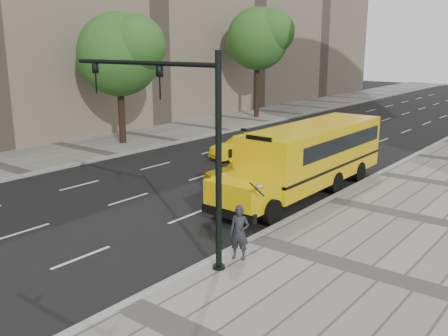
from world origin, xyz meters
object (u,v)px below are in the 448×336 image
Objects in this scene: tree_c at (259,38)px; taxi_far at (244,147)px; tree_b at (120,54)px; pedestrian at (239,233)px; school_bus at (311,153)px; taxi_near at (251,170)px; traffic_signal at (181,131)px.

tree_c is 17.50m from taxi_far.
tree_b is 0.88× the size of tree_c.
pedestrian is (17.06, -10.04, -4.94)m from tree_b.
school_bus is 8.62m from pedestrian.
taxi_far is (8.61, 1.73, -5.28)m from tree_b.
tree_b is at bearing -174.14° from taxi_near.
taxi_near is at bearing -12.67° from tree_b.
taxi_far is 14.88m from traffic_signal.
tree_b is at bearing -147.31° from taxi_far.
school_bus is (14.90, -1.73, -4.18)m from tree_b.
tree_b is 0.74× the size of school_bus.
school_bus is at bearing 40.44° from taxi_near.
traffic_signal is at bearing -59.56° from tree_c.
tree_b reaches higher than school_bus.
school_bus is 6.77× the size of pedestrian.
tree_b is 19.15m from traffic_signal.
taxi_far is at bearing -58.13° from tree_c.
tree_b is at bearing 173.36° from school_bus.
taxi_near is at bearing -56.11° from tree_c.
pedestrian is at bearing -30.48° from tree_b.
taxi_far is (-3.72, 4.50, -0.13)m from taxi_near.
tree_b is at bearing -90.01° from tree_c.
tree_c reaches higher than tree_b.
school_bus is at bearing 86.36° from pedestrian.
pedestrian is at bearing -75.42° from school_bus.
pedestrian is at bearing -38.41° from taxi_near.
tree_c reaches higher than pedestrian.
taxi_near is 9.41m from traffic_signal.
traffic_signal reaches higher than taxi_near.
traffic_signal is (3.27, -8.19, 3.30)m from taxi_near.
tree_b is 20.40m from pedestrian.
tree_c reaches higher than school_bus.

